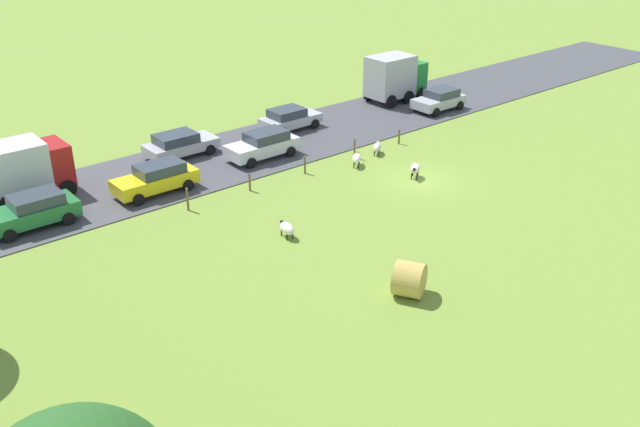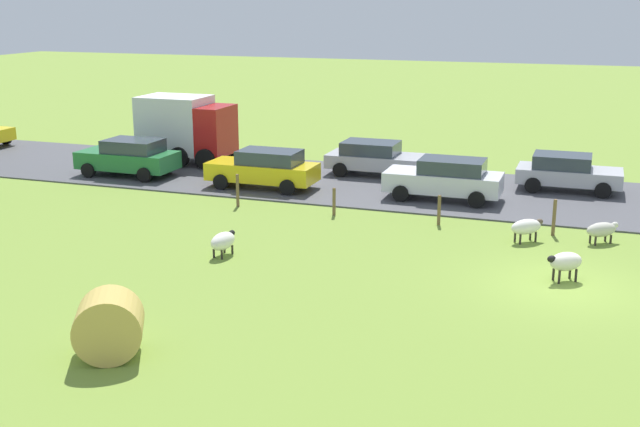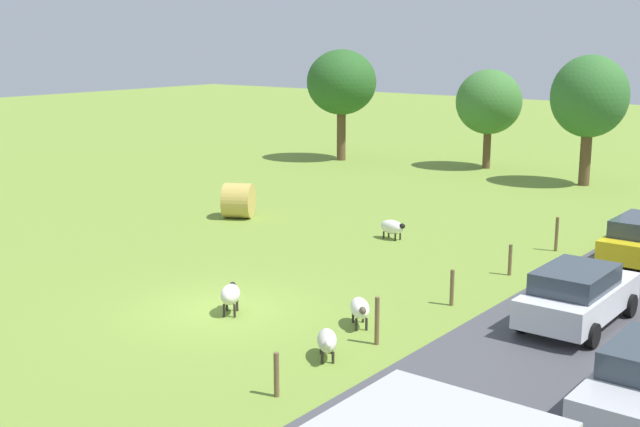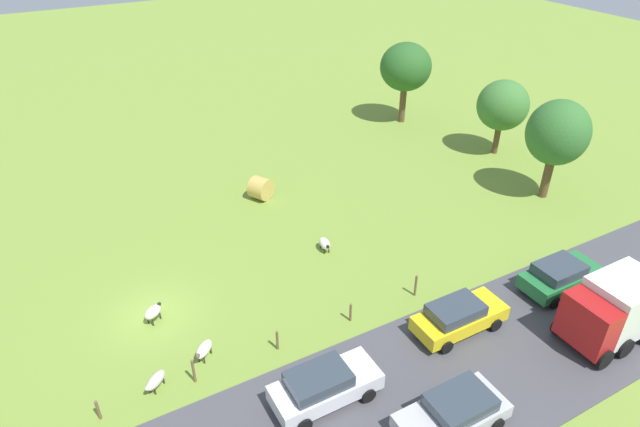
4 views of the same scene
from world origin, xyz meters
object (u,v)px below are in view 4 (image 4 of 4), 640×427
(hay_bale_0, at_px, (261,188))
(car_7, at_px, (454,412))
(car_3, at_px, (458,316))
(sheep_2, at_px, (204,349))
(truck_1, at_px, (613,309))
(car_6, at_px, (324,385))
(tree_0, at_px, (558,133))
(sheep_0, at_px, (153,312))
(sheep_3, at_px, (155,381))
(tree_1, at_px, (406,67))
(car_0, at_px, (560,275))
(tree_2, at_px, (503,105))
(sheep_1, at_px, (325,244))

(hay_bale_0, xyz_separation_m, car_7, (19.99, -0.59, 0.09))
(car_3, bearing_deg, sheep_2, -110.31)
(truck_1, xyz_separation_m, car_6, (-3.17, -13.16, -0.86))
(tree_0, relative_size, car_7, 1.52)
(sheep_0, distance_m, sheep_2, 3.72)
(sheep_3, bearing_deg, tree_0, 97.70)
(tree_1, bearing_deg, sheep_2, -52.81)
(truck_1, bearing_deg, car_3, -123.07)
(sheep_3, xyz_separation_m, truck_1, (7.10, 19.03, 1.30))
(car_3, xyz_separation_m, car_6, (0.52, -7.50, 0.01))
(sheep_2, height_order, car_6, car_6)
(car_6, relative_size, car_7, 1.02)
(sheep_0, bearing_deg, car_3, 58.70)
(tree_0, bearing_deg, car_0, -43.98)
(sheep_2, height_order, sheep_3, sheep_2)
(car_7, bearing_deg, sheep_2, -137.81)
(truck_1, bearing_deg, tree_1, 164.09)
(sheep_0, height_order, sheep_2, sheep_0)
(tree_2, distance_m, car_6, 27.32)
(sheep_2, bearing_deg, car_7, 42.19)
(sheep_1, xyz_separation_m, sheep_2, (4.58, -8.72, 0.04))
(sheep_0, xyz_separation_m, tree_0, (0.47, 26.06, 4.00))
(tree_1, height_order, tree_2, tree_1)
(car_0, height_order, car_6, car_0)
(tree_0, height_order, car_3, tree_0)
(sheep_1, bearing_deg, tree_2, 105.56)
(tree_0, distance_m, car_6, 22.77)
(tree_1, bearing_deg, sheep_0, -59.79)
(car_6, bearing_deg, tree_0, 109.74)
(sheep_1, xyz_separation_m, car_6, (9.18, -5.18, 0.43))
(car_0, bearing_deg, sheep_2, -103.64)
(hay_bale_0, relative_size, tree_0, 0.22)
(sheep_1, height_order, car_3, car_3)
(truck_1, relative_size, car_3, 0.95)
(car_7, bearing_deg, sheep_1, 173.78)
(sheep_0, relative_size, tree_2, 0.19)
(tree_2, xyz_separation_m, truck_1, (17.35, -10.00, -2.11))
(tree_0, bearing_deg, sheep_2, -83.10)
(sheep_0, bearing_deg, sheep_2, 21.61)
(sheep_0, distance_m, truck_1, 21.31)
(tree_2, relative_size, car_6, 1.27)
(sheep_2, distance_m, car_0, 18.18)
(truck_1, distance_m, car_3, 6.81)
(truck_1, relative_size, car_7, 0.98)
(sheep_2, xyz_separation_m, car_7, (8.10, 7.34, 0.32))
(sheep_2, xyz_separation_m, sheep_3, (0.66, -2.33, -0.05))
(sheep_2, bearing_deg, car_0, 76.36)
(sheep_1, relative_size, sheep_2, 1.03)
(sheep_0, bearing_deg, sheep_3, -13.09)
(sheep_3, distance_m, tree_0, 27.57)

